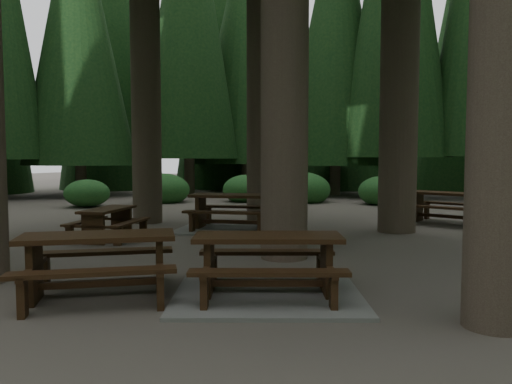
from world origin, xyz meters
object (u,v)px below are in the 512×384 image
(picnic_table_c, at_px, (233,217))
(picnic_table_a, at_px, (268,276))
(picnic_table_e, at_px, (98,256))
(picnic_table_b, at_px, (108,219))
(picnic_table_d, at_px, (446,203))

(picnic_table_c, bearing_deg, picnic_table_a, -71.64)
(picnic_table_c, relative_size, picnic_table_e, 1.21)
(picnic_table_b, bearing_deg, picnic_table_e, -154.13)
(picnic_table_a, distance_m, picnic_table_d, 8.77)
(picnic_table_a, height_order, picnic_table_e, picnic_table_e)
(picnic_table_a, bearing_deg, picnic_table_d, 55.20)
(picnic_table_c, bearing_deg, picnic_table_b, -139.93)
(picnic_table_a, relative_size, picnic_table_c, 1.00)
(picnic_table_a, height_order, picnic_table_b, picnic_table_a)
(picnic_table_a, height_order, picnic_table_d, picnic_table_d)
(picnic_table_d, bearing_deg, picnic_table_e, -94.50)
(picnic_table_a, distance_m, picnic_table_e, 2.18)
(picnic_table_a, distance_m, picnic_table_c, 6.00)
(picnic_table_a, bearing_deg, picnic_table_b, 127.21)
(picnic_table_a, relative_size, picnic_table_e, 1.21)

